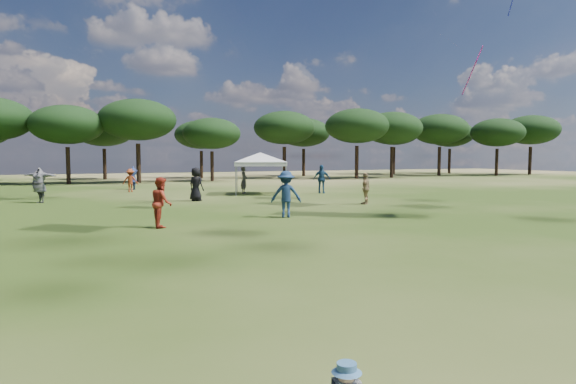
# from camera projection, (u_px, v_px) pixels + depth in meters

# --- Properties ---
(tree_line) EXTENTS (108.78, 17.63, 7.77)m
(tree_line) POSITION_uv_depth(u_px,v_px,m) (124.00, 125.00, 46.02)
(tree_line) COLOR black
(tree_line) RESTS_ON ground
(tent_right) EXTENTS (6.15, 6.15, 2.96)m
(tent_right) POSITION_uv_depth(u_px,v_px,m) (260.00, 154.00, 30.59)
(tent_right) COLOR gray
(tent_right) RESTS_ON ground
(festival_crowd) EXTENTS (28.79, 21.73, 1.88)m
(festival_crowd) POSITION_uv_depth(u_px,v_px,m) (72.00, 187.00, 24.22)
(festival_crowd) COLOR beige
(festival_crowd) RESTS_ON ground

